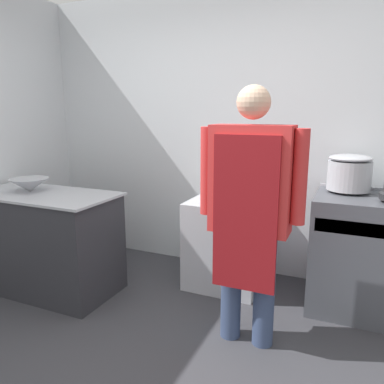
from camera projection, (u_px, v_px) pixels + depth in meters
ground_plane at (102, 381)px, 2.20m from camera, size 14.00×14.00×0.00m
wall_back at (218, 133)px, 3.65m from camera, size 8.00×0.05×2.70m
prep_counter at (46, 241)px, 3.28m from camera, size 1.30×0.65×0.87m
stove at (368, 255)px, 2.91m from camera, size 0.83×0.66×0.94m
fridge_unit at (228, 242)px, 3.40m from camera, size 0.64×0.67×0.78m
person_cook at (250, 202)px, 2.39m from camera, size 0.69×0.24×1.71m
mixing_bowl at (30, 185)px, 3.25m from camera, size 0.33×0.33×0.12m
stock_pot at (349, 172)px, 2.96m from camera, size 0.33×0.33×0.28m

